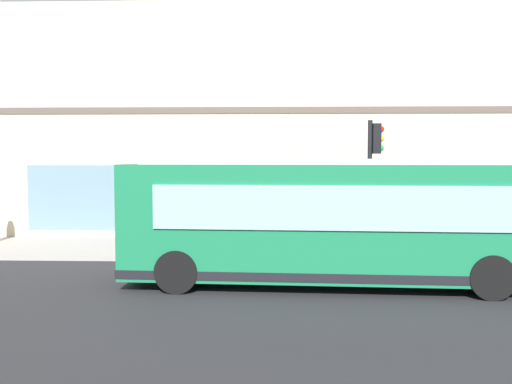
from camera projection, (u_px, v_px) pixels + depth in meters
The scene contains 10 objects.
ground at pixel (228, 282), 14.12m from camera, with size 120.00×120.00×0.00m, color #262628.
sidewalk_curb at pixel (240, 249), 18.64m from camera, with size 3.86×40.00×0.15m, color #9E9991.
building_corner at pixel (248, 128), 24.11m from camera, with size 7.72×22.69×8.68m.
city_bus_nearside at pixel (332, 222), 13.69m from camera, with size 3.03×10.15×3.07m.
traffic_light_near_corner at pixel (374, 161), 16.91m from camera, with size 0.32×0.49×4.06m.
fire_hydrant at pixel (492, 241), 17.37m from camera, with size 0.35×0.35×0.74m.
pedestrian_near_hydrant at pixel (335, 219), 17.82m from camera, with size 0.32×0.32×1.72m.
pedestrian_near_building_entrance at pixel (152, 213), 19.96m from camera, with size 0.32×0.32×1.70m.
pedestrian_walking_along_curb at pixel (342, 213), 18.97m from camera, with size 0.32×0.32×1.82m.
newspaper_vending_box at pixel (383, 231), 18.99m from camera, with size 0.44×0.42×0.90m.
Camera 1 is at (-13.91, -1.21, 3.16)m, focal length 39.63 mm.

